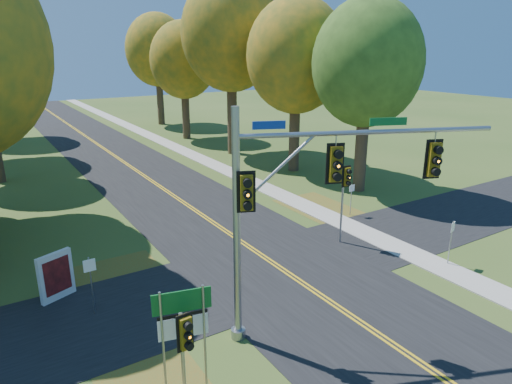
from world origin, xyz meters
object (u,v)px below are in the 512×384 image
traffic_mast (303,194)px  route_sign_cluster (183,321)px  east_signal_pole (345,185)px  info_kiosk (56,276)px

traffic_mast → route_sign_cluster: (-4.58, -0.71, -2.65)m
traffic_mast → route_sign_cluster: size_ratio=2.36×
route_sign_cluster → traffic_mast: bearing=22.4°
east_signal_pole → info_kiosk: 13.51m
traffic_mast → route_sign_cluster: traffic_mast is taller
route_sign_cluster → info_kiosk: route_sign_cluster is taller
traffic_mast → east_signal_pole: size_ratio=1.99×
traffic_mast → east_signal_pole: 8.35m
east_signal_pole → route_sign_cluster: east_signal_pole is taller
traffic_mast → info_kiosk: size_ratio=4.15×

